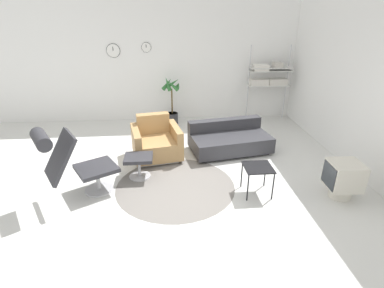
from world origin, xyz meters
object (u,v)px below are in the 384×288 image
Objects in this scene: armchair_red at (156,143)px; side_table at (258,170)px; potted_plant at (172,103)px; shelf_unit at (268,76)px; ottoman at (139,162)px; crt_television at (343,178)px; couch_low at (229,140)px; lounge_chair at (70,158)px.

side_table is (1.54, -1.40, 0.12)m from armchair_red.
potted_plant is (0.35, 1.84, 0.24)m from armchair_red.
armchair_red is 0.54× the size of shelf_unit.
crt_television reaches higher than ottoman.
couch_low is 2.03m from potted_plant.
lounge_chair is at bearing 87.50° from crt_television.
potted_plant is (-2.42, 3.45, 0.20)m from crt_television.
crt_television is (1.34, -1.76, 0.10)m from couch_low.
armchair_red is at bearing 70.31° from ottoman.
shelf_unit reaches higher than potted_plant.
side_table is (0.11, -1.55, 0.19)m from couch_low.
side_table is at bearing 57.14° from lounge_chair.
side_table is at bearing -69.86° from potted_plant.
lounge_chair is at bearing 18.75° from couch_low.
lounge_chair is 2.54× the size of side_table.
crt_television is at bearing -88.81° from shelf_unit.
shelf_unit is (2.35, 0.05, 0.59)m from potted_plant.
lounge_chair reaches higher than crt_television.
potted_plant reaches higher than lounge_chair.
couch_low is at bearing -57.48° from potted_plant.
side_table is 3.56m from shelf_unit.
lounge_chair is at bearing -140.69° from shelf_unit.
lounge_chair reaches higher than armchair_red.
lounge_chair is 5.03m from shelf_unit.
side_table is at bearing 84.05° from couch_low.
armchair_red is 1.89m from potted_plant.
ottoman is 0.28× the size of couch_low.
couch_low is 2.21m from crt_television.
couch_low is (1.70, 0.90, -0.07)m from ottoman.
lounge_chair is 1.16× the size of armchair_red.
lounge_chair is at bearing -149.69° from ottoman.
crt_television is at bearing 139.05° from armchair_red.
couch_low is 1.57m from side_table.
couch_low reaches higher than side_table.
shelf_unit reaches higher than side_table.
crt_television is 0.31× the size of shelf_unit.
armchair_red is 2.09m from side_table.
potted_plant reaches higher than couch_low.
potted_plant is at bearing -111.73° from armchair_red.
couch_low is at bearing 175.11° from armchair_red.
lounge_chair is at bearing -116.05° from potted_plant.
lounge_chair is 2.73m from side_table.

